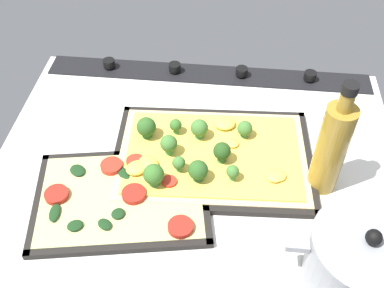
{
  "coord_description": "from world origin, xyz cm",
  "views": [
    {
      "loc": [
        -5.24,
        59.1,
        66.96
      ],
      "look_at": [
        0.72,
        1.1,
        6.92
      ],
      "focal_mm": 43.12,
      "sensor_mm": 36.0,
      "label": 1
    }
  ],
  "objects_px": {
    "cooking_pot": "(363,259)",
    "oil_bottle": "(332,147)",
    "veggie_pizza_back": "(121,196)",
    "baking_tray_back": "(122,199)",
    "broccoli_pizza": "(206,154)",
    "baking_tray_front": "(212,158)"
  },
  "relations": [
    {
      "from": "baking_tray_front",
      "to": "cooking_pot",
      "type": "relative_size",
      "value": 1.67
    },
    {
      "from": "oil_bottle",
      "to": "veggie_pizza_back",
      "type": "bearing_deg",
      "value": 11.58
    },
    {
      "from": "veggie_pizza_back",
      "to": "cooking_pot",
      "type": "relative_size",
      "value": 1.33
    },
    {
      "from": "broccoli_pizza",
      "to": "cooking_pot",
      "type": "distance_m",
      "value": 0.34
    },
    {
      "from": "baking_tray_back",
      "to": "cooking_pot",
      "type": "height_order",
      "value": "cooking_pot"
    },
    {
      "from": "broccoli_pizza",
      "to": "oil_bottle",
      "type": "bearing_deg",
      "value": 170.22
    },
    {
      "from": "veggie_pizza_back",
      "to": "oil_bottle",
      "type": "bearing_deg",
      "value": -168.42
    },
    {
      "from": "baking_tray_back",
      "to": "veggie_pizza_back",
      "type": "distance_m",
      "value": 0.01
    },
    {
      "from": "cooking_pot",
      "to": "veggie_pizza_back",
      "type": "bearing_deg",
      "value": -15.43
    },
    {
      "from": "broccoli_pizza",
      "to": "baking_tray_front",
      "type": "bearing_deg",
      "value": -163.42
    },
    {
      "from": "baking_tray_front",
      "to": "baking_tray_back",
      "type": "relative_size",
      "value": 1.16
    },
    {
      "from": "veggie_pizza_back",
      "to": "oil_bottle",
      "type": "relative_size",
      "value": 1.34
    },
    {
      "from": "cooking_pot",
      "to": "oil_bottle",
      "type": "bearing_deg",
      "value": -78.68
    },
    {
      "from": "broccoli_pizza",
      "to": "cooking_pot",
      "type": "height_order",
      "value": "cooking_pot"
    },
    {
      "from": "baking_tray_back",
      "to": "oil_bottle",
      "type": "distance_m",
      "value": 0.38
    },
    {
      "from": "cooking_pot",
      "to": "baking_tray_front",
      "type": "bearing_deg",
      "value": -43.0
    },
    {
      "from": "baking_tray_front",
      "to": "cooking_pot",
      "type": "height_order",
      "value": "cooking_pot"
    },
    {
      "from": "baking_tray_back",
      "to": "cooking_pot",
      "type": "relative_size",
      "value": 1.44
    },
    {
      "from": "veggie_pizza_back",
      "to": "cooking_pot",
      "type": "xyz_separation_m",
      "value": [
        -0.4,
        0.11,
        0.04
      ]
    },
    {
      "from": "broccoli_pizza",
      "to": "cooking_pot",
      "type": "bearing_deg",
      "value": 139.02
    },
    {
      "from": "broccoli_pizza",
      "to": "oil_bottle",
      "type": "distance_m",
      "value": 0.24
    },
    {
      "from": "baking_tray_back",
      "to": "oil_bottle",
      "type": "bearing_deg",
      "value": -168.26
    }
  ]
}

